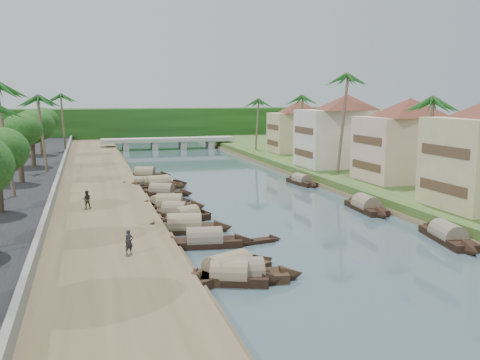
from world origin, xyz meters
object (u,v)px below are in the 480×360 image
object	(u,v)px
bridge	(168,141)
sampan_0	(241,275)
sampan_1	(230,277)
person_near	(129,242)

from	to	relation	value
bridge	sampan_0	distance (m)	84.01
sampan_0	bridge	bearing A→B (deg)	92.55
bridge	sampan_1	bearing A→B (deg)	-96.07
bridge	sampan_0	bearing A→B (deg)	-95.59
bridge	sampan_0	size ratio (longest dim) A/B	3.47
person_near	sampan_1	bearing A→B (deg)	-69.11
sampan_0	person_near	size ratio (longest dim) A/B	4.85
bridge	sampan_0	world-z (taller)	bridge
person_near	bridge	bearing A→B (deg)	52.48
bridge	person_near	distance (m)	80.02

